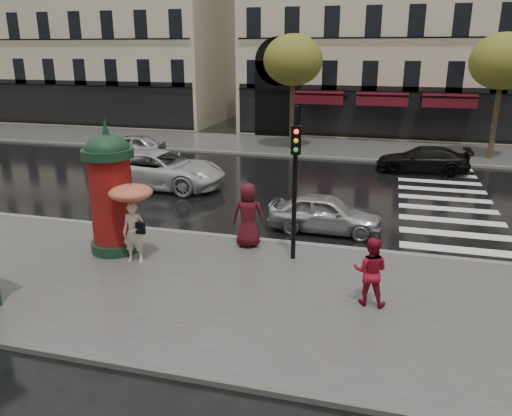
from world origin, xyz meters
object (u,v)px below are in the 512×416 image
(man_burgundy, at_px, (248,215))
(car_far_silver, at_px, (130,146))
(woman_red, at_px, (370,271))
(morris_column, at_px, (111,189))
(woman_umbrella, at_px, (132,210))
(car_white, at_px, (160,169))
(traffic_light, at_px, (295,170))
(car_black, at_px, (423,160))
(car_silver, at_px, (326,213))

(man_burgundy, relative_size, car_far_silver, 0.49)
(woman_red, distance_m, morris_column, 7.59)
(woman_umbrella, bearing_deg, car_white, 110.63)
(traffic_light, relative_size, car_white, 0.75)
(man_burgundy, bearing_deg, morris_column, 8.90)
(woman_red, xyz_separation_m, car_black, (1.84, 14.45, -0.31))
(man_burgundy, distance_m, car_silver, 3.02)
(woman_umbrella, relative_size, car_black, 0.52)
(woman_red, distance_m, car_far_silver, 19.29)
(woman_red, height_order, car_black, woman_red)
(woman_red, xyz_separation_m, morris_column, (-7.39, 1.39, 1.04))
(woman_red, bearing_deg, car_white, -38.44)
(woman_umbrella, xyz_separation_m, man_burgundy, (2.74, 1.92, -0.53))
(car_white, relative_size, car_far_silver, 1.45)
(man_burgundy, bearing_deg, car_black, -126.40)
(car_far_silver, bearing_deg, woman_red, 41.15)
(man_burgundy, distance_m, car_black, 12.97)
(woman_umbrella, relative_size, car_far_silver, 0.58)
(woman_umbrella, xyz_separation_m, morris_column, (-0.95, 0.57, 0.36))
(car_silver, height_order, car_far_silver, car_far_silver)
(traffic_light, bearing_deg, car_silver, 79.40)
(woman_red, height_order, man_burgundy, man_burgundy)
(car_black, bearing_deg, man_burgundy, -26.06)
(man_burgundy, relative_size, car_silver, 0.52)
(traffic_light, bearing_deg, morris_column, -172.54)
(car_silver, bearing_deg, traffic_light, 170.48)
(car_silver, bearing_deg, car_black, -19.06)
(man_burgundy, xyz_separation_m, traffic_light, (1.51, -0.66, 1.63))
(woman_umbrella, relative_size, car_white, 0.40)
(man_burgundy, distance_m, car_white, 8.19)
(car_black, bearing_deg, woman_red, -8.03)
(woman_umbrella, distance_m, car_black, 15.99)
(morris_column, height_order, traffic_light, traffic_light)
(car_black, bearing_deg, woman_umbrella, -32.03)
(car_silver, distance_m, car_far_silver, 14.81)
(man_burgundy, relative_size, morris_column, 0.50)
(car_far_silver, bearing_deg, woman_umbrella, 25.43)
(woman_umbrella, height_order, morris_column, morris_column)
(car_silver, distance_m, car_black, 10.16)
(woman_red, relative_size, car_white, 0.29)
(car_silver, bearing_deg, woman_red, -160.26)
(car_white, distance_m, car_black, 12.64)
(car_black, xyz_separation_m, car_far_silver, (-15.45, -0.78, 0.04))
(morris_column, bearing_deg, woman_red, -10.62)
(traffic_light, distance_m, car_silver, 3.57)
(morris_column, xyz_separation_m, traffic_light, (5.20, 0.68, 0.73))
(woman_red, bearing_deg, man_burgundy, -32.29)
(woman_umbrella, bearing_deg, morris_column, 149.04)
(woman_red, distance_m, car_black, 14.57)
(man_burgundy, xyz_separation_m, car_far_silver, (-9.91, 10.94, -0.41))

